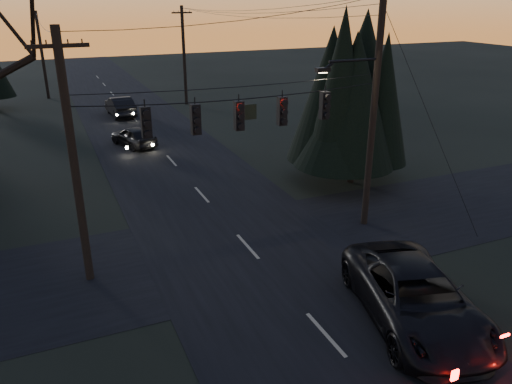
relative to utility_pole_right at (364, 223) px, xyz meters
name	(u,v)px	position (x,y,z in m)	size (l,w,h in m)	color
main_road	(180,171)	(-5.50, 10.00, 0.01)	(8.00, 120.00, 0.02)	black
cross_road	(248,247)	(-5.50, 0.00, 0.01)	(60.00, 7.00, 0.02)	black
utility_pole_right	(364,223)	(0.00, 0.00, 0.00)	(5.00, 0.30, 10.00)	black
utility_pole_left	(90,278)	(-11.50, 0.00, 0.00)	(1.80, 0.30, 8.50)	black
utility_pole_far_r	(187,104)	(0.00, 28.00, 0.00)	(1.80, 0.30, 8.50)	black
utility_pole_far_l	(49,98)	(-11.50, 36.00, 0.00)	(0.30, 0.30, 8.00)	black
span_signal_assembly	(240,114)	(-5.74, 0.00, 5.35)	(11.50, 0.44, 1.46)	black
evergreen_right	(357,98)	(2.38, 4.68, 4.47)	(4.87, 4.87, 7.74)	black
suv_near	(415,297)	(-2.74, -6.49, 0.87)	(2.88, 6.24, 1.73)	black
sedan_oncoming_a	(134,137)	(-6.96, 16.03, 0.67)	(1.57, 3.91, 1.33)	black
sedan_oncoming_b	(120,106)	(-6.30, 25.52, 0.78)	(1.65, 4.74, 1.56)	black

